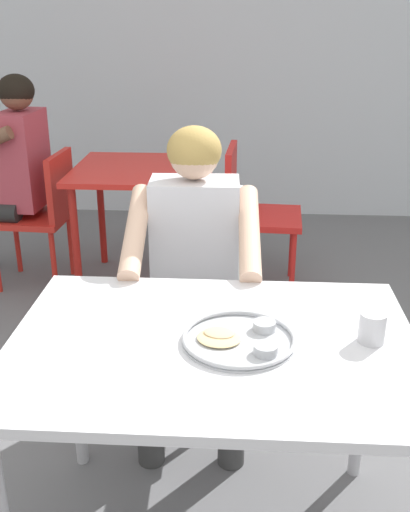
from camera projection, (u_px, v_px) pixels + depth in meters
name	position (u px, v px, depth m)	size (l,w,h in m)	color
table_foreground	(213.00, 365.00, 1.71)	(1.13, 0.82, 0.74)	silver
thali_tray	(240.00, 338.00, 1.67)	(0.31, 0.31, 0.03)	#B7BABF
drinking_cup	(372.00, 327.00, 1.66)	(0.07, 0.07, 0.09)	silver
chair_foreground	(197.00, 278.00, 2.61)	(0.41, 0.42, 0.90)	silver
diner_foreground	(194.00, 255.00, 2.32)	(0.50, 0.56, 1.19)	#383838
table_background_red	(144.00, 184.00, 3.57)	(0.80, 0.76, 0.73)	red
chair_red_left	(43.00, 210.00, 3.63)	(0.46, 0.42, 0.82)	red
chair_red_right	(251.00, 207.00, 3.58)	(0.46, 0.46, 0.86)	red
patron_background	(10.00, 164.00, 3.58)	(0.57, 0.52, 1.25)	#252525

